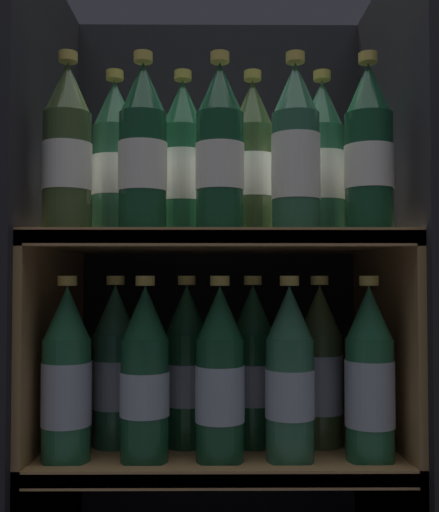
# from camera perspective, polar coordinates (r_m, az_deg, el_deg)

# --- Properties ---
(fridge_back_wall) EXTENTS (0.59, 0.02, 1.05)m
(fridge_back_wall) POSITION_cam_1_polar(r_m,az_deg,el_deg) (1.18, -0.09, -3.13)
(fridge_back_wall) COLOR black
(fridge_back_wall) RESTS_ON ground_plane
(fridge_side_left) EXTENTS (0.02, 0.41, 1.05)m
(fridge_side_left) POSITION_cam_1_polar(r_m,az_deg,el_deg) (1.02, -16.29, -3.24)
(fridge_side_left) COLOR black
(fridge_side_left) RESTS_ON ground_plane
(fridge_side_right) EXTENTS (0.02, 0.41, 1.05)m
(fridge_side_right) POSITION_cam_1_polar(r_m,az_deg,el_deg) (1.03, 16.18, -3.23)
(fridge_side_right) COLOR black
(fridge_side_right) RESTS_ON ground_plane
(shelf_lower) EXTENTS (0.55, 0.37, 0.29)m
(shelf_lower) POSITION_cam_1_polar(r_m,az_deg,el_deg) (1.03, -0.02, -20.30)
(shelf_lower) COLOR #9E7547
(shelf_lower) RESTS_ON ground_plane
(shelf_upper) EXTENTS (0.55, 0.37, 0.61)m
(shelf_upper) POSITION_cam_1_polar(r_m,az_deg,el_deg) (0.99, -0.02, -8.94)
(shelf_upper) COLOR #9E7547
(shelf_upper) RESTS_ON ground_plane
(bottle_upper_front_0) EXTENTS (0.07, 0.07, 0.26)m
(bottle_upper_front_0) POSITION_cam_1_polar(r_m,az_deg,el_deg) (0.90, -14.30, 9.55)
(bottle_upper_front_0) COLOR #384C28
(bottle_upper_front_0) RESTS_ON shelf_upper
(bottle_upper_front_1) EXTENTS (0.07, 0.07, 0.26)m
(bottle_upper_front_1) POSITION_cam_1_polar(r_m,az_deg,el_deg) (0.88, -7.32, 9.75)
(bottle_upper_front_1) COLOR #144228
(bottle_upper_front_1) RESTS_ON shelf_upper
(bottle_upper_front_2) EXTENTS (0.07, 0.07, 0.26)m
(bottle_upper_front_2) POSITION_cam_1_polar(r_m,az_deg,el_deg) (0.87, -0.28, 9.83)
(bottle_upper_front_2) COLOR #144228
(bottle_upper_front_2) RESTS_ON shelf_upper
(bottle_upper_front_3) EXTENTS (0.07, 0.07, 0.26)m
(bottle_upper_front_3) POSITION_cam_1_polar(r_m,az_deg,el_deg) (0.88, 7.27, 9.63)
(bottle_upper_front_3) COLOR #285B42
(bottle_upper_front_3) RESTS_ON shelf_upper
(bottle_upper_front_4) EXTENTS (0.07, 0.07, 0.26)m
(bottle_upper_front_4) POSITION_cam_1_polar(r_m,az_deg,el_deg) (0.90, 14.03, 9.55)
(bottle_upper_front_4) COLOR #144228
(bottle_upper_front_4) RESTS_ON shelf_upper
(bottle_upper_back_0) EXTENTS (0.07, 0.07, 0.26)m
(bottle_upper_back_0) POSITION_cam_1_polar(r_m,az_deg,el_deg) (0.97, -10.00, 8.77)
(bottle_upper_back_0) COLOR #285B42
(bottle_upper_back_0) RESTS_ON shelf_upper
(bottle_upper_back_1) EXTENTS (0.07, 0.07, 0.26)m
(bottle_upper_back_1) POSITION_cam_1_polar(r_m,az_deg,el_deg) (0.95, -3.53, 8.81)
(bottle_upper_back_1) COLOR #1E5638
(bottle_upper_back_1) RESTS_ON shelf_upper
(bottle_upper_back_2) EXTENTS (0.07, 0.07, 0.26)m
(bottle_upper_back_2) POSITION_cam_1_polar(r_m,az_deg,el_deg) (0.95, 3.18, 8.85)
(bottle_upper_back_2) COLOR #384C28
(bottle_upper_back_2) RESTS_ON shelf_upper
(bottle_upper_back_3) EXTENTS (0.07, 0.07, 0.26)m
(bottle_upper_back_3) POSITION_cam_1_polar(r_m,az_deg,el_deg) (0.97, 9.78, 8.69)
(bottle_upper_back_3) COLOR #285B42
(bottle_upper_back_3) RESTS_ON shelf_upper
(bottle_lower_front_0) EXTENTS (0.07, 0.07, 0.26)m
(bottle_lower_front_0) POSITION_cam_1_polar(r_m,az_deg,el_deg) (0.89, -14.36, -11.31)
(bottle_lower_front_0) COLOR #1E5638
(bottle_lower_front_0) RESTS_ON shelf_lower
(bottle_lower_front_1) EXTENTS (0.07, 0.07, 0.26)m
(bottle_lower_front_1) POSITION_cam_1_polar(r_m,az_deg,el_deg) (0.87, -7.13, -11.44)
(bottle_lower_front_1) COLOR #144228
(bottle_lower_front_1) RESTS_ON shelf_lower
(bottle_lower_front_2) EXTENTS (0.07, 0.07, 0.26)m
(bottle_lower_front_2) POSITION_cam_1_polar(r_m,az_deg,el_deg) (0.87, 0.33, -11.60)
(bottle_lower_front_2) COLOR #144228
(bottle_lower_front_2) RESTS_ON shelf_lower
(bottle_lower_front_3) EXTENTS (0.07, 0.07, 0.26)m
(bottle_lower_front_3) POSITION_cam_1_polar(r_m,az_deg,el_deg) (0.88, 6.71, -11.47)
(bottle_lower_front_3) COLOR #285B42
(bottle_lower_front_3) RESTS_ON shelf_lower
(bottle_lower_front_4) EXTENTS (0.07, 0.07, 0.26)m
(bottle_lower_front_4) POSITION_cam_1_polar(r_m,az_deg,el_deg) (0.90, 14.11, -11.30)
(bottle_lower_front_4) COLOR #1E5638
(bottle_lower_front_4) RESTS_ON shelf_lower
(bottle_lower_back_0) EXTENTS (0.07, 0.07, 0.26)m
(bottle_lower_back_0) POSITION_cam_1_polar(r_m,az_deg,el_deg) (0.96, -9.93, -10.63)
(bottle_lower_back_0) COLOR #285B42
(bottle_lower_back_0) RESTS_ON shelf_lower
(bottle_lower_back_1) EXTENTS (0.07, 0.07, 0.26)m
(bottle_lower_back_1) POSITION_cam_1_polar(r_m,az_deg,el_deg) (0.95, -3.16, -10.72)
(bottle_lower_back_1) COLOR #194C2D
(bottle_lower_back_1) RESTS_ON shelf_lower
(bottle_lower_back_2) EXTENTS (0.07, 0.07, 0.26)m
(bottle_lower_back_2) POSITION_cam_1_polar(r_m,az_deg,el_deg) (0.95, 3.20, -10.71)
(bottle_lower_back_2) COLOR #194C2D
(bottle_lower_back_2) RESTS_ON shelf_lower
(bottle_lower_back_3) EXTENTS (0.07, 0.07, 0.26)m
(bottle_lower_back_3) POSITION_cam_1_polar(r_m,az_deg,el_deg) (0.96, 9.55, -10.68)
(bottle_lower_back_3) COLOR #384C28
(bottle_lower_back_3) RESTS_ON shelf_lower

